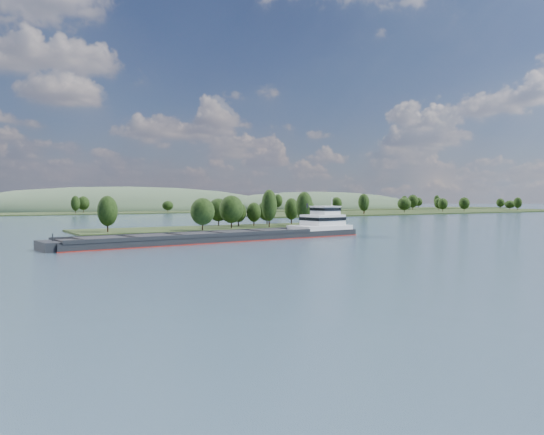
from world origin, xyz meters
TOP-DOWN VIEW (x-y plane):
  - ground at (0.00, 120.00)m, footprint 1800.00×1800.00m
  - tree_island at (5.31, 178.62)m, footprint 100.00×32.84m
  - right_bank at (231.53, 299.64)m, footprint 320.00×90.00m
  - back_shoreline at (8.17, 399.81)m, footprint 900.00×60.00m
  - hill_east at (260.00, 470.00)m, footprint 260.00×140.00m
  - hill_west at (60.00, 500.00)m, footprint 320.00×160.00m
  - cargo_barge at (-14.25, 130.61)m, footprint 92.31×20.53m

SIDE VIEW (x-z plane):
  - ground at x=0.00m, z-range 0.00..0.00m
  - hill_east at x=260.00m, z-range -18.00..18.00m
  - hill_west at x=60.00m, z-range -22.00..22.00m
  - back_shoreline at x=8.17m, z-range -6.99..8.33m
  - right_bank at x=231.53m, z-range -6.50..8.51m
  - cargo_barge at x=-14.25m, z-range -4.64..7.76m
  - tree_island at x=5.31m, z-range -3.56..11.71m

